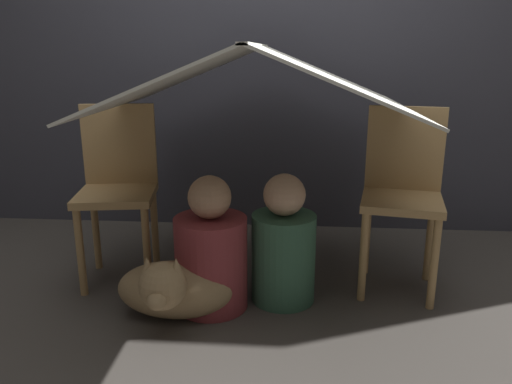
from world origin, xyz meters
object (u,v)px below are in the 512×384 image
person_front (211,254)px  dog (173,289)px  chair_left (118,184)px  chair_right (402,190)px  person_second (284,248)px

person_front → dog: 0.23m
chair_left → chair_right: same height
chair_left → person_front: chair_left is taller
chair_right → person_second: 0.63m
chair_left → person_front: bearing=-38.8°
chair_right → person_second: chair_right is taller
person_front → person_second: person_front is taller
person_second → dog: (-0.46, -0.23, -0.11)m
chair_right → dog: (-1.02, -0.44, -0.34)m
chair_left → person_second: (0.83, -0.20, -0.23)m
person_front → person_second: 0.33m
chair_left → chair_right: (1.38, -0.00, 0.00)m
chair_left → person_second: bearing=-22.6°
chair_right → person_second: (-0.55, -0.20, -0.23)m
chair_left → chair_right: bearing=-8.8°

